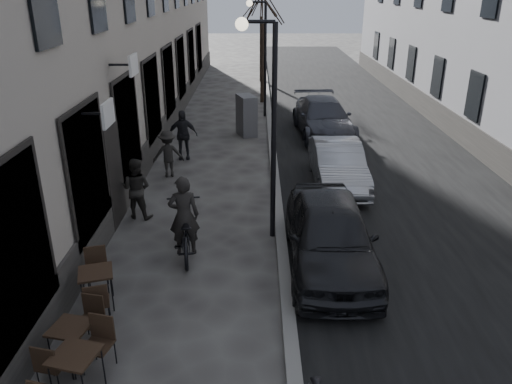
{
  "coord_description": "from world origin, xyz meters",
  "views": [
    {
      "loc": [
        -0.39,
        -4.9,
        5.73
      ],
      "look_at": [
        -0.4,
        4.48,
        1.8
      ],
      "focal_mm": 35.0,
      "sensor_mm": 36.0,
      "label": 1
    }
  ],
  "objects_px": {
    "tree_near": "(263,7)",
    "bistro_set_a": "(77,370)",
    "utility_cabinet": "(246,115)",
    "bistro_set_c": "(97,285)",
    "bicycle": "(185,230)",
    "pedestrian_far": "(183,135)",
    "car_far": "(323,118)",
    "streetlamp_far": "(261,46)",
    "car_near": "(330,234)",
    "pedestrian_mid": "(168,154)",
    "streetlamp_near": "(266,109)",
    "pedestrian_near": "(136,188)",
    "bistro_set_b": "(72,341)",
    "tree_far": "(261,3)",
    "car_mid": "(338,164)"
  },
  "relations": [
    {
      "from": "tree_near",
      "to": "bistro_set_a",
      "type": "height_order",
      "value": "tree_near"
    },
    {
      "from": "utility_cabinet",
      "to": "bistro_set_c",
      "type": "bearing_deg",
      "value": -121.03
    },
    {
      "from": "bistro_set_c",
      "to": "utility_cabinet",
      "type": "bearing_deg",
      "value": 60.56
    },
    {
      "from": "bicycle",
      "to": "tree_near",
      "type": "bearing_deg",
      "value": -104.95
    },
    {
      "from": "pedestrian_far",
      "to": "car_far",
      "type": "relative_size",
      "value": 0.35
    },
    {
      "from": "streetlamp_far",
      "to": "bicycle",
      "type": "distance_m",
      "value": 13.23
    },
    {
      "from": "streetlamp_far",
      "to": "car_near",
      "type": "height_order",
      "value": "streetlamp_far"
    },
    {
      "from": "bicycle",
      "to": "car_far",
      "type": "distance_m",
      "value": 10.58
    },
    {
      "from": "bistro_set_c",
      "to": "pedestrian_mid",
      "type": "bearing_deg",
      "value": 71.28
    },
    {
      "from": "streetlamp_near",
      "to": "pedestrian_near",
      "type": "xyz_separation_m",
      "value": [
        -3.34,
        1.07,
        -2.35
      ]
    },
    {
      "from": "utility_cabinet",
      "to": "pedestrian_near",
      "type": "bearing_deg",
      "value": -127.73
    },
    {
      "from": "bistro_set_b",
      "to": "pedestrian_near",
      "type": "xyz_separation_m",
      "value": [
        -0.17,
        5.53,
        0.38
      ]
    },
    {
      "from": "bicycle",
      "to": "car_far",
      "type": "xyz_separation_m",
      "value": [
        4.32,
        9.66,
        0.15
      ]
    },
    {
      "from": "bistro_set_c",
      "to": "pedestrian_far",
      "type": "relative_size",
      "value": 0.91
    },
    {
      "from": "streetlamp_near",
      "to": "utility_cabinet",
      "type": "xyz_separation_m",
      "value": [
        -0.63,
        8.87,
        -2.35
      ]
    },
    {
      "from": "streetlamp_near",
      "to": "car_near",
      "type": "height_order",
      "value": "streetlamp_near"
    },
    {
      "from": "streetlamp_near",
      "to": "bicycle",
      "type": "xyz_separation_m",
      "value": [
        -1.84,
        -0.84,
        -2.59
      ]
    },
    {
      "from": "bicycle",
      "to": "pedestrian_near",
      "type": "relative_size",
      "value": 1.34
    },
    {
      "from": "streetlamp_near",
      "to": "pedestrian_mid",
      "type": "bearing_deg",
      "value": 126.35
    },
    {
      "from": "car_far",
      "to": "bistro_set_a",
      "type": "bearing_deg",
      "value": -114.82
    },
    {
      "from": "bistro_set_b",
      "to": "pedestrian_far",
      "type": "bearing_deg",
      "value": 100.92
    },
    {
      "from": "tree_near",
      "to": "utility_cabinet",
      "type": "height_order",
      "value": "tree_near"
    },
    {
      "from": "bistro_set_b",
      "to": "pedestrian_near",
      "type": "relative_size",
      "value": 0.91
    },
    {
      "from": "streetlamp_near",
      "to": "bicycle",
      "type": "height_order",
      "value": "streetlamp_near"
    },
    {
      "from": "streetlamp_far",
      "to": "car_far",
      "type": "height_order",
      "value": "streetlamp_far"
    },
    {
      "from": "pedestrian_far",
      "to": "car_far",
      "type": "bearing_deg",
      "value": 22.34
    },
    {
      "from": "bistro_set_c",
      "to": "bicycle",
      "type": "distance_m",
      "value": 2.48
    },
    {
      "from": "bistro_set_c",
      "to": "car_near",
      "type": "height_order",
      "value": "car_near"
    },
    {
      "from": "streetlamp_near",
      "to": "tree_far",
      "type": "distance_m",
      "value": 21.05
    },
    {
      "from": "bicycle",
      "to": "car_near",
      "type": "distance_m",
      "value": 3.26
    },
    {
      "from": "streetlamp_near",
      "to": "pedestrian_mid",
      "type": "xyz_separation_m",
      "value": [
        -3.02,
        4.1,
        -2.41
      ]
    },
    {
      "from": "streetlamp_far",
      "to": "pedestrian_mid",
      "type": "height_order",
      "value": "streetlamp_far"
    },
    {
      "from": "bicycle",
      "to": "car_far",
      "type": "height_order",
      "value": "car_far"
    },
    {
      "from": "pedestrian_far",
      "to": "pedestrian_near",
      "type": "bearing_deg",
      "value": -103.53
    },
    {
      "from": "tree_far",
      "to": "streetlamp_far",
      "type": "bearing_deg",
      "value": -90.46
    },
    {
      "from": "pedestrian_near",
      "to": "car_near",
      "type": "relative_size",
      "value": 0.36
    },
    {
      "from": "bicycle",
      "to": "pedestrian_near",
      "type": "bearing_deg",
      "value": -59.91
    },
    {
      "from": "streetlamp_near",
      "to": "pedestrian_near",
      "type": "height_order",
      "value": "streetlamp_near"
    },
    {
      "from": "bistro_set_b",
      "to": "car_near",
      "type": "distance_m",
      "value": 5.47
    },
    {
      "from": "bistro_set_c",
      "to": "pedestrian_mid",
      "type": "distance_m",
      "value": 7.01
    },
    {
      "from": "bistro_set_b",
      "to": "car_mid",
      "type": "relative_size",
      "value": 0.37
    },
    {
      "from": "bistro_set_a",
      "to": "car_far",
      "type": "relative_size",
      "value": 0.32
    },
    {
      "from": "pedestrian_far",
      "to": "tree_far",
      "type": "bearing_deg",
      "value": 72.3
    },
    {
      "from": "tree_near",
      "to": "car_near",
      "type": "relative_size",
      "value": 1.26
    },
    {
      "from": "bistro_set_b",
      "to": "car_mid",
      "type": "distance_m",
      "value": 9.52
    },
    {
      "from": "bistro_set_b",
      "to": "utility_cabinet",
      "type": "bearing_deg",
      "value": 92.21
    },
    {
      "from": "bicycle",
      "to": "bistro_set_c",
      "type": "bearing_deg",
      "value": 47.74
    },
    {
      "from": "utility_cabinet",
      "to": "car_far",
      "type": "distance_m",
      "value": 3.1
    },
    {
      "from": "bistro_set_a",
      "to": "pedestrian_far",
      "type": "distance_m",
      "value": 11.02
    },
    {
      "from": "bistro_set_b",
      "to": "bistro_set_c",
      "type": "bearing_deg",
      "value": 105.34
    }
  ]
}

